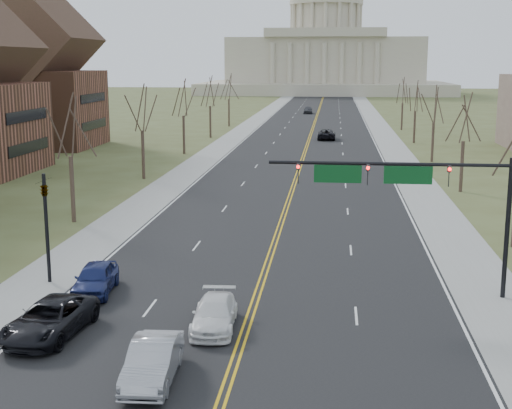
% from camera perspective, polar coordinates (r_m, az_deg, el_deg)
% --- Properties ---
extents(road, '(20.00, 380.00, 0.01)m').
position_cam_1_polar(road, '(132.92, 4.62, 6.27)').
color(road, black).
rests_on(road, ground).
extents(cross_road, '(120.00, 14.00, 0.01)m').
position_cam_1_polar(cross_road, '(30.94, -1.23, -11.11)').
color(cross_road, black).
rests_on(cross_road, ground).
extents(sidewalk_left, '(4.00, 380.00, 0.03)m').
position_cam_1_polar(sidewalk_left, '(133.79, -0.55, 6.35)').
color(sidewalk_left, gray).
rests_on(sidewalk_left, ground).
extents(sidewalk_right, '(4.00, 380.00, 0.03)m').
position_cam_1_polar(sidewalk_right, '(133.12, 9.82, 6.16)').
color(sidewalk_right, gray).
rests_on(sidewalk_right, ground).
extents(center_line, '(0.42, 380.00, 0.01)m').
position_cam_1_polar(center_line, '(132.92, 4.62, 6.28)').
color(center_line, gold).
rests_on(center_line, road).
extents(edge_line_left, '(0.15, 380.00, 0.01)m').
position_cam_1_polar(edge_line_left, '(133.55, 0.39, 6.34)').
color(edge_line_left, silver).
rests_on(edge_line_left, road).
extents(edge_line_right, '(0.15, 380.00, 0.01)m').
position_cam_1_polar(edge_line_right, '(133.00, 8.87, 6.18)').
color(edge_line_right, silver).
rests_on(edge_line_right, road).
extents(capitol, '(90.00, 60.00, 50.00)m').
position_cam_1_polar(capitol, '(272.28, 5.57, 11.87)').
color(capitol, beige).
rests_on(capitol, ground).
extents(signal_mast, '(12.12, 0.44, 7.20)m').
position_cam_1_polar(signal_mast, '(36.53, 11.95, 1.56)').
color(signal_mast, black).
rests_on(signal_mast, ground).
extents(signal_left, '(0.32, 0.36, 6.00)m').
position_cam_1_polar(signal_left, '(39.79, -16.46, -0.86)').
color(signal_left, black).
rests_on(signal_left, ground).
extents(tree_l_0, '(3.96, 3.96, 9.00)m').
position_cam_1_polar(tree_l_0, '(54.12, -14.71, 5.84)').
color(tree_l_0, '#392821').
rests_on(tree_l_0, ground).
extents(tree_r_1, '(3.74, 3.74, 8.50)m').
position_cam_1_polar(tree_r_1, '(67.57, 16.33, 6.46)').
color(tree_r_1, '#392821').
rests_on(tree_r_1, ground).
extents(tree_l_1, '(3.96, 3.96, 9.00)m').
position_cam_1_polar(tree_l_1, '(73.09, -9.13, 7.42)').
color(tree_l_1, '#392821').
rests_on(tree_l_1, ground).
extents(tree_r_2, '(3.74, 3.74, 8.50)m').
position_cam_1_polar(tree_r_2, '(87.29, 14.08, 7.60)').
color(tree_r_2, '#392821').
rests_on(tree_r_2, ground).
extents(tree_l_2, '(3.96, 3.96, 9.00)m').
position_cam_1_polar(tree_l_2, '(92.49, -5.85, 8.32)').
color(tree_l_2, '#392821').
rests_on(tree_l_2, ground).
extents(tree_r_3, '(3.74, 3.74, 8.50)m').
position_cam_1_polar(tree_r_3, '(107.11, 12.66, 8.31)').
color(tree_r_3, '#392821').
rests_on(tree_r_3, ground).
extents(tree_l_3, '(3.96, 3.96, 9.00)m').
position_cam_1_polar(tree_l_3, '(112.11, -3.70, 8.89)').
color(tree_l_3, '#392821').
rests_on(tree_l_3, ground).
extents(tree_r_4, '(3.74, 3.74, 8.50)m').
position_cam_1_polar(tree_r_4, '(126.99, 11.68, 8.80)').
color(tree_r_4, '#392821').
rests_on(tree_r_4, ground).
extents(tree_l_4, '(3.96, 3.96, 9.00)m').
position_cam_1_polar(tree_l_4, '(131.84, -2.19, 9.28)').
color(tree_l_4, '#392821').
rests_on(tree_l_4, ground).
extents(bldg_left_far, '(17.10, 14.28, 23.25)m').
position_cam_1_polar(bldg_left_far, '(105.02, -17.44, 9.65)').
color(bldg_left_far, brown).
rests_on(bldg_left_far, ground).
extents(car_sb_inner_lead, '(1.90, 4.83, 1.57)m').
position_cam_1_polar(car_sb_inner_lead, '(27.63, -8.27, -12.32)').
color(car_sb_inner_lead, '#A1A2A9').
rests_on(car_sb_inner_lead, road).
extents(car_sb_outer_lead, '(3.06, 5.78, 1.55)m').
position_cam_1_polar(car_sb_outer_lead, '(32.79, -16.15, -8.79)').
color(car_sb_outer_lead, black).
rests_on(car_sb_outer_lead, road).
extents(car_sb_inner_second, '(2.13, 4.70, 1.34)m').
position_cam_1_polar(car_sb_inner_second, '(32.46, -3.35, -8.75)').
color(car_sb_inner_second, white).
rests_on(car_sb_inner_second, road).
extents(car_sb_outer_second, '(2.30, 4.76, 1.57)m').
position_cam_1_polar(car_sb_outer_second, '(38.01, -12.73, -5.79)').
color(car_sb_outer_second, navy).
rests_on(car_sb_outer_second, road).
extents(car_far_nb, '(2.71, 5.74, 1.59)m').
position_cam_1_polar(car_far_nb, '(110.22, 5.67, 5.62)').
color(car_far_nb, black).
rests_on(car_far_nb, road).
extents(car_far_sb, '(2.02, 4.92, 1.67)m').
position_cam_1_polar(car_far_sb, '(164.79, 4.17, 7.57)').
color(car_far_sb, '#414248').
rests_on(car_far_sb, road).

